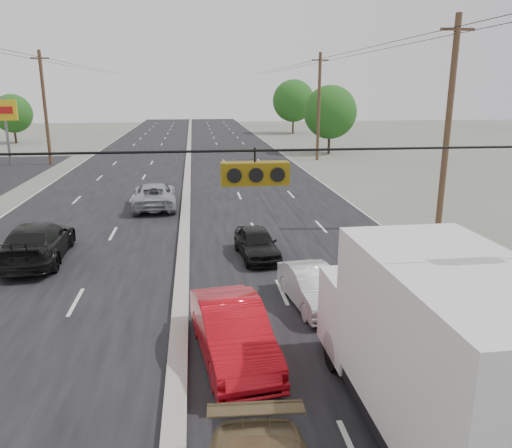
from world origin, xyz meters
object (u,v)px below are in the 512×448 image
object	(u,v)px
utility_pole_right_b	(448,124)
queue_car_d	(496,296)
tree_right_mid	(330,112)
oncoming_far	(154,196)
tree_left_far	(13,114)
utility_pole_right_c	(319,106)
box_truck	(435,347)
queue_car_a	(257,243)
queue_car_b	(312,288)
pole_sign_far	(5,116)
red_sedan	(233,332)
utility_pole_left_c	(45,108)
tree_right_far	(293,101)
oncoming_near	(37,242)

from	to	relation	value
utility_pole_right_b	queue_car_d	xyz separation A→B (m)	(-2.90, -9.47, -4.50)
utility_pole_right_b	tree_right_mid	size ratio (longest dim) A/B	1.40
tree_right_mid	oncoming_far	distance (m)	29.28
tree_left_far	oncoming_far	size ratio (longest dim) A/B	1.18
utility_pole_right_c	tree_left_far	xyz separation A→B (m)	(-34.50, 20.00, -1.39)
box_truck	queue_car_a	world-z (taller)	box_truck
box_truck	queue_car_b	xyz separation A→B (m)	(-0.86, 6.32, -1.34)
utility_pole_right_b	queue_car_b	bearing A→B (deg)	-135.53
utility_pole_right_b	box_truck	bearing A→B (deg)	-117.27
utility_pole_right_c	pole_sign_far	size ratio (longest dim) A/B	1.67
tree_left_far	red_sedan	distance (m)	60.88
box_truck	utility_pole_left_c	bearing A→B (deg)	113.01
utility_pole_right_c	red_sedan	bearing A→B (deg)	-107.08
tree_right_far	oncoming_near	size ratio (longest dim) A/B	1.51
queue_car_d	tree_left_far	bearing A→B (deg)	120.82
oncoming_far	queue_car_b	bearing A→B (deg)	109.43
utility_pole_right_c	box_truck	bearing A→B (deg)	-100.71
box_truck	oncoming_far	distance (m)	21.91
pole_sign_far	queue_car_a	xyz separation A→B (m)	(19.00, -28.29, -3.79)
utility_pole_right_c	tree_left_far	size ratio (longest dim) A/B	1.63
tree_right_far	utility_pole_left_c	bearing A→B (deg)	-133.53
red_sedan	queue_car_d	size ratio (longest dim) A/B	1.09
tree_right_far	utility_pole_right_c	bearing A→B (deg)	-96.65
oncoming_near	oncoming_far	size ratio (longest dim) A/B	1.04
queue_car_b	red_sedan	bearing A→B (deg)	-139.93
utility_pole_right_b	queue_car_a	size ratio (longest dim) A/B	2.76
red_sedan	oncoming_near	distance (m)	11.12
oncoming_far	queue_car_d	bearing A→B (deg)	122.89
utility_pole_right_c	tree_left_far	world-z (taller)	utility_pole_right_c
utility_pole_right_c	oncoming_near	size ratio (longest dim) A/B	1.85
utility_pole_left_c	box_truck	bearing A→B (deg)	-66.07
tree_right_mid	queue_car_d	size ratio (longest dim) A/B	1.70
queue_car_a	oncoming_near	world-z (taller)	oncoming_near
utility_pole_right_b	oncoming_near	bearing A→B (deg)	-171.86
queue_car_a	oncoming_far	world-z (taller)	oncoming_far
red_sedan	queue_car_a	bearing A→B (deg)	70.78
tree_right_mid	queue_car_d	xyz separation A→B (m)	(-5.40, -39.47, -3.73)
utility_pole_right_c	oncoming_far	size ratio (longest dim) A/B	1.92
utility_pole_right_b	tree_left_far	xyz separation A→B (m)	(-34.50, 45.00, -1.39)
red_sedan	utility_pole_right_b	bearing A→B (deg)	37.39
utility_pole_right_c	red_sedan	xyz separation A→B (m)	(-11.10, -36.13, -4.35)
box_truck	utility_pole_right_b	bearing A→B (deg)	61.80
utility_pole_right_c	queue_car_b	xyz separation A→B (m)	(-8.33, -33.18, -4.49)
utility_pole_right_c	queue_car_d	distance (m)	34.88
oncoming_near	utility_pole_right_b	bearing A→B (deg)	-174.66
pole_sign_far	queue_car_d	distance (m)	43.10
tree_left_far	queue_car_a	size ratio (longest dim) A/B	1.69
utility_pole_left_c	utility_pole_right_b	xyz separation A→B (m)	(25.00, -25.00, 0.00)
tree_right_far	red_sedan	distance (m)	67.85
utility_pole_left_c	red_sedan	xyz separation A→B (m)	(13.90, -36.13, -4.35)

